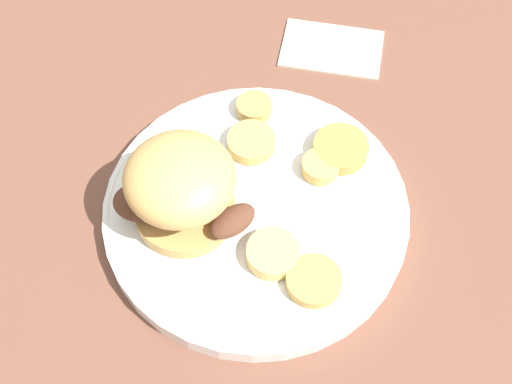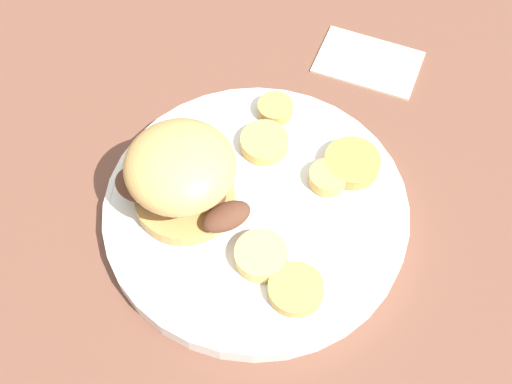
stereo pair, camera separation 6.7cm
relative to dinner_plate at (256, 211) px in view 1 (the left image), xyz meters
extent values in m
plane|color=brown|center=(0.00, 0.00, -0.01)|extent=(4.00, 4.00, 0.00)
cylinder|color=white|center=(0.00, 0.00, 0.00)|extent=(0.30, 0.30, 0.02)
torus|color=white|center=(0.00, 0.00, 0.01)|extent=(0.30, 0.30, 0.01)
cylinder|color=tan|center=(-0.03, -0.06, 0.02)|extent=(0.10, 0.10, 0.02)
ellipsoid|color=brown|center=(-0.04, -0.08, 0.04)|extent=(0.04, 0.03, 0.02)
ellipsoid|color=#563323|center=(-0.05, -0.10, 0.04)|extent=(0.06, 0.07, 0.01)
ellipsoid|color=#563323|center=(0.02, -0.03, 0.04)|extent=(0.03, 0.05, 0.02)
ellipsoid|color=#563323|center=(-0.02, -0.04, 0.03)|extent=(0.05, 0.04, 0.02)
ellipsoid|color=tan|center=(-0.03, -0.06, 0.07)|extent=(0.10, 0.10, 0.05)
cylinder|color=tan|center=(0.00, 0.08, 0.02)|extent=(0.04, 0.04, 0.01)
cylinder|color=tan|center=(-0.06, 0.03, 0.02)|extent=(0.05, 0.05, 0.01)
cylinder|color=#DBB766|center=(0.06, -0.02, 0.02)|extent=(0.05, 0.05, 0.01)
cylinder|color=tan|center=(-0.10, 0.06, 0.02)|extent=(0.04, 0.04, 0.01)
cylinder|color=tan|center=(0.10, 0.00, 0.02)|extent=(0.05, 0.05, 0.01)
cylinder|color=#BC8942|center=(-0.01, 0.11, 0.02)|extent=(0.06, 0.06, 0.01)
cube|color=beige|center=(-0.14, 0.19, -0.01)|extent=(0.13, 0.13, 0.01)
camera|label=1|loc=(0.30, -0.19, 0.60)|focal=50.00mm
camera|label=2|loc=(0.33, -0.13, 0.60)|focal=50.00mm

